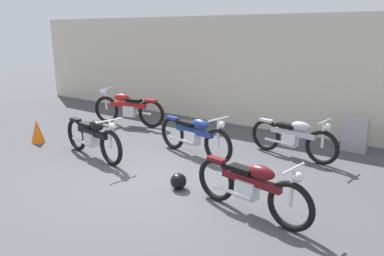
{
  "coord_description": "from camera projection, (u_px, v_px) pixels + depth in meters",
  "views": [
    {
      "loc": [
        4.15,
        -4.63,
        2.58
      ],
      "look_at": [
        -0.27,
        1.6,
        0.55
      ],
      "focal_mm": 34.47,
      "sensor_mm": 36.0,
      "label": 1
    }
  ],
  "objects": [
    {
      "name": "ground_plane",
      "position": [
        153.0,
        178.0,
        6.64
      ],
      "size": [
        40.0,
        40.0,
        0.0
      ],
      "primitive_type": "plane",
      "color": "#47474C"
    },
    {
      "name": "building_wall",
      "position": [
        263.0,
        73.0,
        9.77
      ],
      "size": [
        18.0,
        0.3,
        2.97
      ],
      "primitive_type": "cube",
      "color": "beige",
      "rests_on": "ground_plane"
    },
    {
      "name": "stone_marker",
      "position": [
        355.0,
        135.0,
        8.01
      ],
      "size": [
        0.51,
        0.21,
        0.75
      ],
      "primitive_type": "cube",
      "rotation": [
        0.0,
        0.0,
        -0.02
      ],
      "color": "#9E9EA3",
      "rests_on": "ground_plane"
    },
    {
      "name": "helmet",
      "position": [
        178.0,
        181.0,
        6.16
      ],
      "size": [
        0.27,
        0.27,
        0.27
      ],
      "primitive_type": "sphere",
      "color": "black",
      "rests_on": "ground_plane"
    },
    {
      "name": "traffic_cone",
      "position": [
        37.0,
        131.0,
        8.68
      ],
      "size": [
        0.32,
        0.32,
        0.55
      ],
      "primitive_type": "cone",
      "color": "orange",
      "rests_on": "ground_plane"
    },
    {
      "name": "motorcycle_black",
      "position": [
        93.0,
        137.0,
        7.61
      ],
      "size": [
        2.05,
        0.6,
        0.93
      ],
      "rotation": [
        0.0,
        0.0,
        -0.16
      ],
      "color": "black",
      "rests_on": "ground_plane"
    },
    {
      "name": "motorcycle_maroon",
      "position": [
        251.0,
        187.0,
        5.23
      ],
      "size": [
        1.97,
        0.57,
        0.89
      ],
      "rotation": [
        0.0,
        0.0,
        -0.16
      ],
      "color": "black",
      "rests_on": "ground_plane"
    },
    {
      "name": "motorcycle_blue",
      "position": [
        195.0,
        135.0,
        7.7
      ],
      "size": [
        2.07,
        0.65,
        0.94
      ],
      "rotation": [
        0.0,
        0.0,
        -0.18
      ],
      "color": "black",
      "rests_on": "ground_plane"
    },
    {
      "name": "motorcycle_silver",
      "position": [
        293.0,
        137.0,
        7.64
      ],
      "size": [
        1.99,
        0.57,
        0.9
      ],
      "rotation": [
        0.0,
        0.0,
        -0.15
      ],
      "color": "black",
      "rests_on": "ground_plane"
    },
    {
      "name": "motorcycle_red",
      "position": [
        128.0,
        108.0,
        10.23
      ],
      "size": [
        2.18,
        0.78,
        0.99
      ],
      "rotation": [
        0.0,
        0.0,
        3.38
      ],
      "color": "black",
      "rests_on": "ground_plane"
    }
  ]
}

